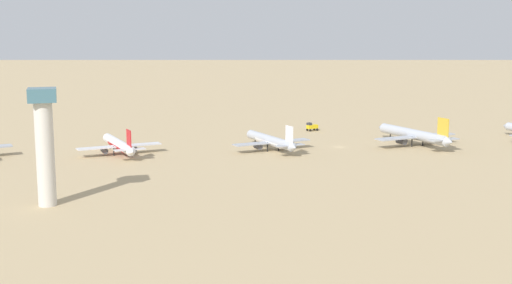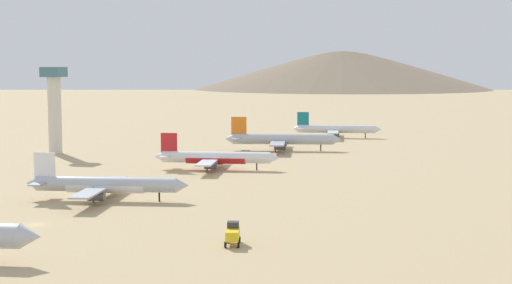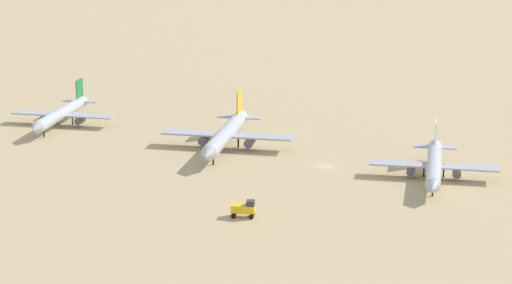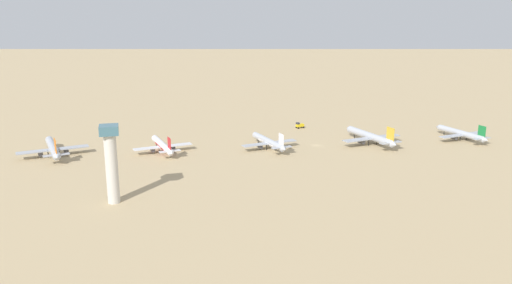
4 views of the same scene
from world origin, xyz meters
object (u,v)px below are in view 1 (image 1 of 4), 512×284
(service_truck, at_px, (312,126))
(parked_jet_5, at_px, (119,145))
(parked_jet_3, at_px, (414,135))
(parked_jet_4, at_px, (271,141))
(control_tower, at_px, (44,141))

(service_truck, bearing_deg, parked_jet_5, 111.86)
(parked_jet_3, xyz_separation_m, parked_jet_4, (5.06, 58.71, -0.63))
(parked_jet_4, relative_size, parked_jet_5, 1.01)
(parked_jet_3, xyz_separation_m, control_tower, (-58.50, 139.84, 13.02))
(service_truck, distance_m, control_tower, 156.59)
(parked_jet_4, height_order, parked_jet_5, parked_jet_4)
(service_truck, bearing_deg, control_tower, 133.10)
(control_tower, bearing_deg, parked_jet_5, -18.72)
(parked_jet_4, bearing_deg, service_truck, -37.26)
(parked_jet_4, height_order, service_truck, parked_jet_4)
(parked_jet_5, bearing_deg, service_truck, -68.14)
(parked_jet_4, height_order, control_tower, control_tower)
(parked_jet_3, bearing_deg, service_truck, 28.50)
(parked_jet_4, distance_m, control_tower, 103.96)
(parked_jet_5, bearing_deg, control_tower, 161.28)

